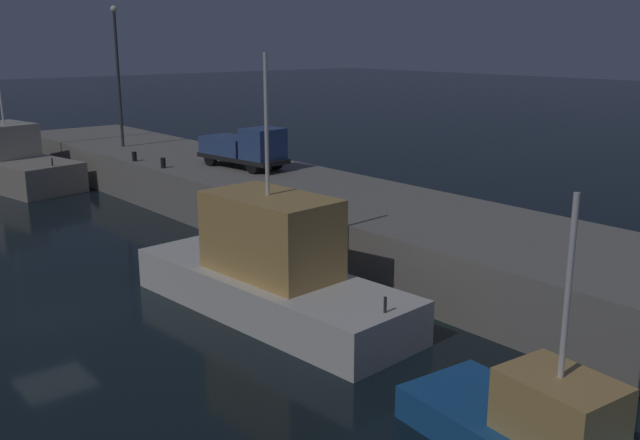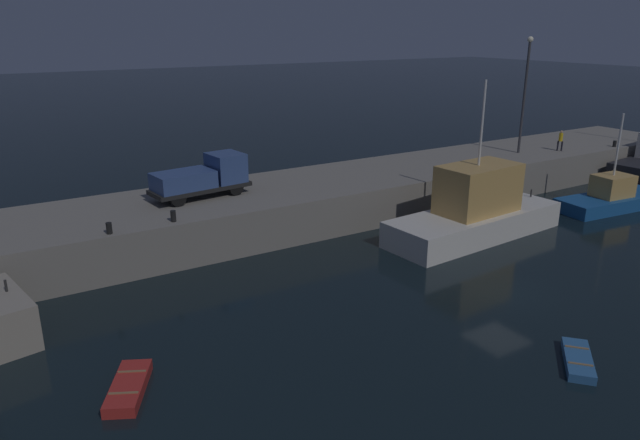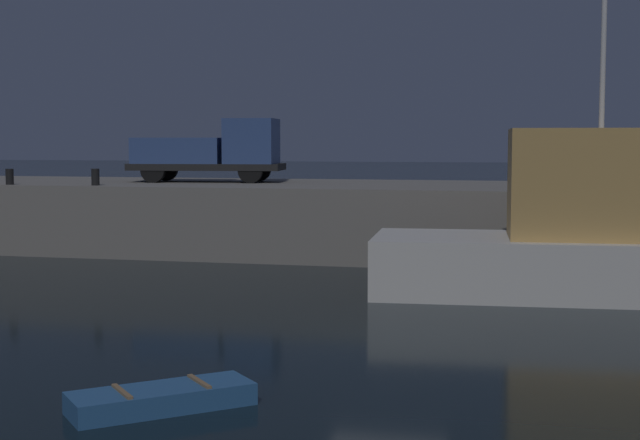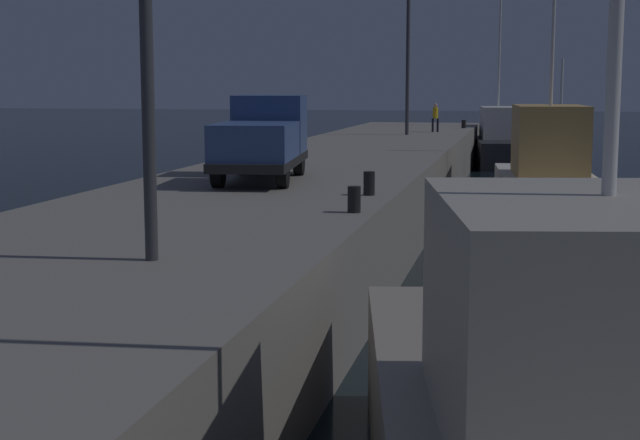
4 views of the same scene
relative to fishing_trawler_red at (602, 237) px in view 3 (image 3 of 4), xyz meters
name	(u,v)px [view 3 (image 3 of 4)]	position (x,y,z in m)	size (l,w,h in m)	color
ground_plane	(384,338)	(-4.64, -6.38, -1.55)	(320.00, 320.00, 0.00)	black
pier_quay	(452,220)	(-4.64, 8.00, -0.30)	(67.55, 7.85, 2.50)	gray
fishing_trawler_red	(602,237)	(0.00, 0.00, 0.00)	(11.98, 4.61, 9.20)	silver
rowboat_white_mid	(162,398)	(-7.05, -12.24, -1.39)	(2.69, 2.55, 0.38)	#2D6099
utility_truck	(213,151)	(-13.68, 8.30, 2.12)	(5.96, 2.70, 2.38)	black
bollard_west	(10,177)	(-19.98, 4.55, 1.23)	(0.28, 0.28, 0.56)	black
bollard_central	(95,177)	(-16.75, 4.74, 1.24)	(0.28, 0.28, 0.59)	black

